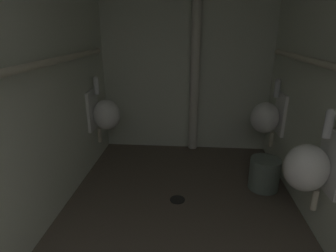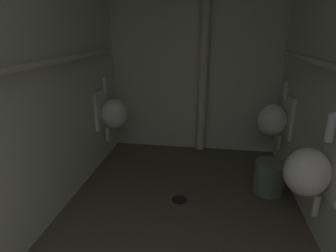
{
  "view_description": "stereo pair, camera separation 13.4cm",
  "coord_description": "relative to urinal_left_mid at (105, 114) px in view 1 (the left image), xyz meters",
  "views": [
    {
      "loc": [
        0.06,
        -0.05,
        1.5
      ],
      "look_at": [
        -0.1,
        1.86,
        0.82
      ],
      "focal_mm": 29.52,
      "sensor_mm": 36.0,
      "label": 1
    },
    {
      "loc": [
        0.19,
        -0.05,
        1.5
      ],
      "look_at": [
        -0.1,
        1.86,
        0.82
      ],
      "focal_mm": 29.52,
      "sensor_mm": 36.0,
      "label": 2
    }
  ],
  "objects": [
    {
      "name": "floor",
      "position": [
        0.89,
        -1.15,
        -0.64
      ],
      "size": [
        2.19,
        3.5,
        0.08
      ],
      "primitive_type": "cube",
      "color": "brown",
      "rests_on": "ground"
    },
    {
      "name": "wall_left",
      "position": [
        -0.18,
        -1.15,
        0.59
      ],
      "size": [
        0.06,
        3.5,
        2.39
      ],
      "primitive_type": "cube",
      "color": "silver",
      "rests_on": "ground"
    },
    {
      "name": "wall_back",
      "position": [
        0.89,
        0.57,
        0.59
      ],
      "size": [
        2.19,
        0.06,
        2.39
      ],
      "primitive_type": "cube",
      "color": "silver",
      "rests_on": "ground"
    },
    {
      "name": "urinal_left_mid",
      "position": [
        0.0,
        0.0,
        0.0
      ],
      "size": [
        0.32,
        0.3,
        0.76
      ],
      "color": "white"
    },
    {
      "name": "urinal_right_mid",
      "position": [
        1.78,
        -1.12,
        0.0
      ],
      "size": [
        0.32,
        0.3,
        0.76
      ],
      "color": "white"
    },
    {
      "name": "urinal_right_far",
      "position": [
        1.78,
        0.03,
        0.0
      ],
      "size": [
        0.32,
        0.3,
        0.76
      ],
      "color": "white"
    },
    {
      "name": "supply_pipe_left",
      "position": [
        -0.09,
        -1.17,
        0.66
      ],
      "size": [
        0.06,
        2.8,
        0.06
      ],
      "color": "beige"
    },
    {
      "name": "standpipe_back_wall",
      "position": [
        1.0,
        0.46,
        0.59
      ],
      "size": [
        0.11,
        0.11,
        2.34
      ],
      "primitive_type": "cylinder",
      "color": "beige",
      "rests_on": "ground"
    },
    {
      "name": "floor_drain",
      "position": [
        0.86,
        -0.7,
        -0.6
      ],
      "size": [
        0.14,
        0.14,
        0.01
      ],
      "primitive_type": "cylinder",
      "color": "black",
      "rests_on": "ground"
    },
    {
      "name": "waste_bin",
      "position": [
        1.69,
        -0.43,
        -0.45
      ],
      "size": [
        0.29,
        0.29,
        0.31
      ],
      "primitive_type": "cylinder",
      "color": "slate",
      "rests_on": "ground"
    }
  ]
}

